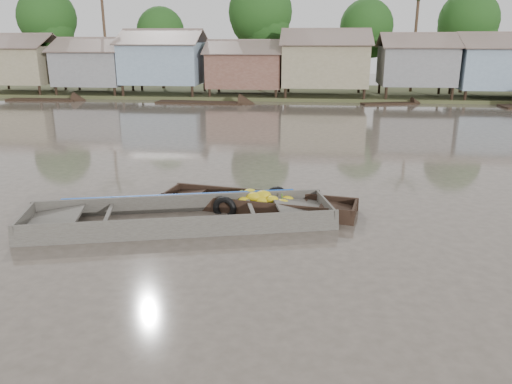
# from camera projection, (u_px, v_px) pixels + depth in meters

# --- Properties ---
(ground) EXTENTS (120.00, 120.00, 0.00)m
(ground) POSITION_uv_depth(u_px,v_px,m) (244.00, 234.00, 12.31)
(ground) COLOR #4C443A
(ground) RESTS_ON ground
(riverbank) EXTENTS (120.00, 12.47, 10.22)m
(riverbank) POSITION_uv_depth(u_px,v_px,m) (331.00, 58.00, 41.35)
(riverbank) COLOR #384723
(riverbank) RESTS_ON ground
(banana_boat) EXTENTS (5.62, 2.24, 0.75)m
(banana_boat) POSITION_uv_depth(u_px,v_px,m) (256.00, 204.00, 14.10)
(banana_boat) COLOR black
(banana_boat) RESTS_ON ground
(viewer_boat) EXTENTS (8.12, 3.94, 0.63)m
(viewer_boat) POSITION_uv_depth(u_px,v_px,m) (182.00, 221.00, 12.97)
(viewer_boat) COLOR #3B3832
(viewer_boat) RESTS_ON ground
(distant_boats) EXTENTS (49.85, 15.72, 1.38)m
(distant_boats) POSITION_uv_depth(u_px,v_px,m) (475.00, 106.00, 34.01)
(distant_boats) COLOR black
(distant_boats) RESTS_ON ground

